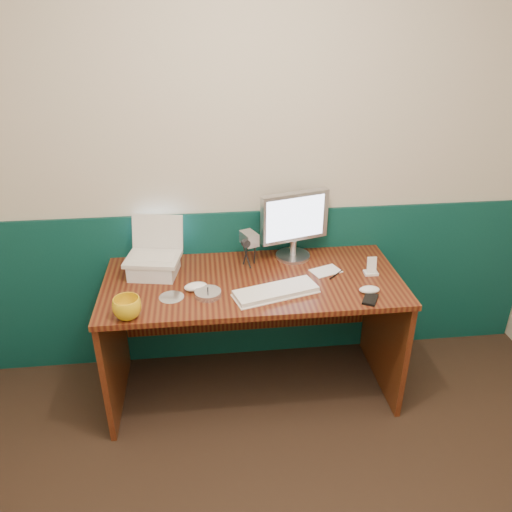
{
  "coord_description": "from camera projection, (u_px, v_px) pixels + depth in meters",
  "views": [
    {
      "loc": [
        -0.32,
        -0.94,
        2.08
      ],
      "look_at": [
        -0.08,
        1.23,
        0.97
      ],
      "focal_mm": 35.0,
      "sensor_mm": 36.0,
      "label": 1
    }
  ],
  "objects": [
    {
      "name": "mug",
      "position": [
        127.0,
        308.0,
        2.33
      ],
      "size": [
        0.18,
        0.18,
        0.11
      ],
      "primitive_type": "imported",
      "rotation": [
        0.0,
        0.0,
        -0.43
      ],
      "color": "gold",
      "rests_on": "desk"
    },
    {
      "name": "papers",
      "position": [
        326.0,
        271.0,
        2.76
      ],
      "size": [
        0.19,
        0.16,
        0.0
      ],
      "primitive_type": "cube",
      "rotation": [
        0.0,
        0.0,
        0.36
      ],
      "color": "white",
      "rests_on": "desk"
    },
    {
      "name": "keyboard",
      "position": [
        276.0,
        292.0,
        2.54
      ],
      "size": [
        0.45,
        0.26,
        0.02
      ],
      "primitive_type": "cube",
      "rotation": [
        0.0,
        0.0,
        0.28
      ],
      "color": "white",
      "rests_on": "desk"
    },
    {
      "name": "cd_loose_a",
      "position": [
        171.0,
        297.0,
        2.52
      ],
      "size": [
        0.13,
        0.13,
        0.0
      ],
      "primitive_type": "cylinder",
      "color": "silver",
      "rests_on": "desk"
    },
    {
      "name": "mouse_right",
      "position": [
        369.0,
        290.0,
        2.55
      ],
      "size": [
        0.11,
        0.07,
        0.04
      ],
      "primitive_type": "ellipsoid",
      "rotation": [
        0.0,
        0.0,
        -0.03
      ],
      "color": "silver",
      "rests_on": "desk"
    },
    {
      "name": "pen",
      "position": [
        336.0,
        275.0,
        2.72
      ],
      "size": [
        0.1,
        0.09,
        0.01
      ],
      "primitive_type": "cylinder",
      "rotation": [
        0.0,
        1.57,
        0.77
      ],
      "color": "black",
      "rests_on": "desk"
    },
    {
      "name": "back_wall",
      "position": [
        259.0,
        169.0,
        2.79
      ],
      "size": [
        3.5,
        0.04,
        2.5
      ],
      "primitive_type": "cube",
      "color": "beige",
      "rests_on": "ground"
    },
    {
      "name": "mouse_left",
      "position": [
        196.0,
        286.0,
        2.58
      ],
      "size": [
        0.13,
        0.09,
        0.04
      ],
      "primitive_type": "ellipsoid",
      "rotation": [
        0.0,
        0.0,
        0.21
      ],
      "color": "white",
      "rests_on": "desk"
    },
    {
      "name": "desk",
      "position": [
        253.0,
        337.0,
        2.85
      ],
      "size": [
        1.6,
        0.7,
        0.75
      ],
      "primitive_type": "cube",
      "color": "#3B110A",
      "rests_on": "ground"
    },
    {
      "name": "laptop_riser",
      "position": [
        154.0,
        267.0,
        2.71
      ],
      "size": [
        0.28,
        0.25,
        0.09
      ],
      "primitive_type": "cube",
      "rotation": [
        0.0,
        0.0,
        -0.18
      ],
      "color": "silver",
      "rests_on": "desk"
    },
    {
      "name": "monitor",
      "position": [
        294.0,
        226.0,
        2.83
      ],
      "size": [
        0.41,
        0.22,
        0.4
      ],
      "primitive_type": null,
      "rotation": [
        0.0,
        0.0,
        0.28
      ],
      "color": "#BBBBC0",
      "rests_on": "desk"
    },
    {
      "name": "pda",
      "position": [
        370.0,
        299.0,
        2.49
      ],
      "size": [
        0.11,
        0.13,
        0.01
      ],
      "primitive_type": "cube",
      "rotation": [
        0.0,
        0.0,
        -0.5
      ],
      "color": "black",
      "rests_on": "desk"
    },
    {
      "name": "dock",
      "position": [
        371.0,
        273.0,
        2.73
      ],
      "size": [
        0.08,
        0.06,
        0.01
      ],
      "primitive_type": "cube",
      "rotation": [
        0.0,
        0.0,
        -0.02
      ],
      "color": "white",
      "rests_on": "desk"
    },
    {
      "name": "laptop",
      "position": [
        151.0,
        241.0,
        2.64
      ],
      "size": [
        0.32,
        0.27,
        0.24
      ],
      "primitive_type": null,
      "rotation": [
        0.0,
        0.0,
        -0.18
      ],
      "color": "silver",
      "rests_on": "laptop_riser"
    },
    {
      "name": "cd_spindle",
      "position": [
        208.0,
        294.0,
        2.52
      ],
      "size": [
        0.13,
        0.13,
        0.03
      ],
      "primitive_type": "cylinder",
      "color": "silver",
      "rests_on": "desk"
    },
    {
      "name": "music_player",
      "position": [
        372.0,
        265.0,
        2.71
      ],
      "size": [
        0.05,
        0.03,
        0.09
      ],
      "primitive_type": "cube",
      "rotation": [
        -0.17,
        0.0,
        -0.02
      ],
      "color": "white",
      "rests_on": "dock"
    },
    {
      "name": "camcorder",
      "position": [
        249.0,
        249.0,
        2.78
      ],
      "size": [
        0.13,
        0.16,
        0.2
      ],
      "primitive_type": null,
      "rotation": [
        0.0,
        0.0,
        0.39
      ],
      "color": "#ADADB2",
      "rests_on": "desk"
    },
    {
      "name": "wainscot",
      "position": [
        259.0,
        286.0,
        3.12
      ],
      "size": [
        3.48,
        0.02,
        1.0
      ],
      "primitive_type": "cube",
      "color": "#073433",
      "rests_on": "ground"
    }
  ]
}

